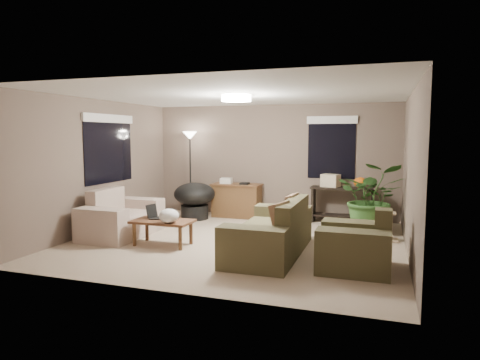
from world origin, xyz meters
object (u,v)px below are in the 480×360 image
(loveseat, at_px, (121,219))
(houseplant, at_px, (372,205))
(desk, at_px, (237,200))
(floor_lamp, at_px, (190,145))
(console_table, at_px, (342,202))
(papasan_chair, at_px, (195,198))
(coffee_table, at_px, (163,224))
(main_sofa, at_px, (272,235))
(cat_scratching_post, at_px, (389,228))
(armchair, at_px, (356,248))

(loveseat, height_order, houseplant, houseplant)
(desk, relative_size, floor_lamp, 0.58)
(console_table, distance_m, papasan_chair, 3.16)
(papasan_chair, bearing_deg, desk, 30.36)
(loveseat, xyz_separation_m, papasan_chair, (0.63, 1.86, 0.17))
(coffee_table, xyz_separation_m, houseplant, (3.27, 2.04, 0.16))
(desk, height_order, houseplant, houseplant)
(main_sofa, distance_m, floor_lamp, 3.93)
(loveseat, distance_m, cat_scratching_post, 4.79)
(houseplant, bearing_deg, floor_lamp, 170.68)
(main_sofa, bearing_deg, cat_scratching_post, 39.72)
(main_sofa, bearing_deg, console_table, 73.56)
(desk, bearing_deg, coffee_table, -97.84)
(floor_lamp, bearing_deg, houseplant, -9.32)
(desk, bearing_deg, console_table, 2.56)
(cat_scratching_post, bearing_deg, houseplant, 119.87)
(loveseat, bearing_deg, console_table, 33.13)
(papasan_chair, xyz_separation_m, houseplant, (3.71, -0.19, 0.05))
(armchair, xyz_separation_m, papasan_chair, (-3.57, 2.54, 0.17))
(armchair, bearing_deg, houseplant, 86.48)
(armchair, relative_size, papasan_chair, 0.98)
(armchair, relative_size, floor_lamp, 0.52)
(coffee_table, bearing_deg, console_table, 46.56)
(main_sofa, distance_m, cat_scratching_post, 2.24)
(houseplant, distance_m, cat_scratching_post, 0.69)
(desk, xyz_separation_m, floor_lamp, (-1.13, -0.01, 1.22))
(papasan_chair, distance_m, cat_scratching_post, 4.09)
(main_sofa, relative_size, coffee_table, 2.20)
(coffee_table, bearing_deg, houseplant, 31.99)
(coffee_table, distance_m, cat_scratching_post, 3.89)
(loveseat, height_order, papasan_chair, loveseat)
(coffee_table, relative_size, console_table, 0.77)
(floor_lamp, xyz_separation_m, houseplant, (4.03, -0.66, -1.08))
(houseplant, bearing_deg, cat_scratching_post, -60.13)
(console_table, xyz_separation_m, cat_scratching_post, (0.91, -1.31, -0.22))
(loveseat, bearing_deg, armchair, -9.18)
(desk, relative_size, cat_scratching_post, 2.20)
(console_table, xyz_separation_m, floor_lamp, (-3.42, -0.11, 1.16))
(loveseat, bearing_deg, coffee_table, -19.37)
(main_sofa, height_order, armchair, same)
(armchair, xyz_separation_m, houseplant, (0.14, 2.35, 0.22))
(armchair, relative_size, houseplant, 0.75)
(console_table, bearing_deg, coffee_table, -133.44)
(loveseat, height_order, coffee_table, loveseat)
(desk, bearing_deg, loveseat, -121.72)
(main_sofa, distance_m, loveseat, 2.95)
(console_table, height_order, floor_lamp, floor_lamp)
(console_table, bearing_deg, main_sofa, -106.44)
(main_sofa, height_order, floor_lamp, floor_lamp)
(cat_scratching_post, bearing_deg, armchair, -103.98)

